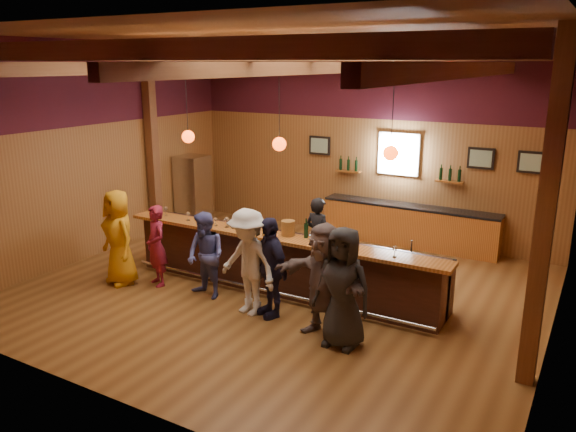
{
  "coord_description": "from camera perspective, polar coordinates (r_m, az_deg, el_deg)",
  "views": [
    {
      "loc": [
        4.9,
        -8.24,
        4.05
      ],
      "look_at": [
        0.0,
        0.3,
        1.35
      ],
      "focal_mm": 35.0,
      "sensor_mm": 36.0,
      "label": 1
    }
  ],
  "objects": [
    {
      "name": "bottle_a",
      "position": [
        9.72,
        1.85,
        -1.45
      ],
      "size": [
        0.08,
        0.08,
        0.35
      ],
      "color": "black",
      "rests_on": "bar_counter"
    },
    {
      "name": "customer_orange",
      "position": [
        10.92,
        -16.8,
        -2.09
      ],
      "size": [
        1.02,
        0.82,
        1.81
      ],
      "primitive_type": "imported",
      "rotation": [
        0.0,
        0.0,
        -0.31
      ],
      "color": "orange",
      "rests_on": "ground"
    },
    {
      "name": "back_bar_cabinet",
      "position": [
        13.02,
        12.16,
        -0.95
      ],
      "size": [
        4.0,
        0.52,
        0.95
      ],
      "color": "brown",
      "rests_on": "ground"
    },
    {
      "name": "glass_d",
      "position": [
        10.39,
        -6.26,
        -0.4
      ],
      "size": [
        0.09,
        0.09,
        0.2
      ],
      "color": "silver",
      "rests_on": "bar_counter"
    },
    {
      "name": "customer_white",
      "position": [
        9.21,
        -4.06,
        -4.71
      ],
      "size": [
        1.28,
        0.91,
        1.8
      ],
      "primitive_type": "imported",
      "rotation": [
        0.0,
        0.0,
        -0.22
      ],
      "color": "silver",
      "rests_on": "ground"
    },
    {
      "name": "customer_dark",
      "position": [
        8.21,
        5.57,
        -7.25
      ],
      "size": [
        0.9,
        0.59,
        1.82
      ],
      "primitive_type": "imported",
      "rotation": [
        0.0,
        0.0,
        -0.01
      ],
      "color": "black",
      "rests_on": "ground"
    },
    {
      "name": "bottle_b",
      "position": [
        9.51,
        3.33,
        -1.92
      ],
      "size": [
        0.07,
        0.07,
        0.32
      ],
      "color": "black",
      "rests_on": "bar_counter"
    },
    {
      "name": "ice_bucket",
      "position": [
        9.85,
        0.02,
        -1.24
      ],
      "size": [
        0.24,
        0.24,
        0.27
      ],
      "primitive_type": "cylinder",
      "color": "brown",
      "rests_on": "bar_counter"
    },
    {
      "name": "wine_shelves",
      "position": [
        13.03,
        10.99,
        4.3
      ],
      "size": [
        3.0,
        0.18,
        0.3
      ],
      "color": "brown",
      "rests_on": "room"
    },
    {
      "name": "glass_f",
      "position": [
        9.49,
        2.39,
        -1.87
      ],
      "size": [
        0.08,
        0.08,
        0.19
      ],
      "color": "silver",
      "rests_on": "bar_counter"
    },
    {
      "name": "bartender",
      "position": [
        10.83,
        3.07,
        -2.19
      ],
      "size": [
        0.65,
        0.5,
        1.59
      ],
      "primitive_type": "imported",
      "rotation": [
        0.0,
        0.0,
        2.92
      ],
      "color": "black",
      "rests_on": "ground"
    },
    {
      "name": "glass_g",
      "position": [
        9.23,
        5.67,
        -2.42
      ],
      "size": [
        0.09,
        0.09,
        0.19
      ],
      "color": "silver",
      "rests_on": "bar_counter"
    },
    {
      "name": "window",
      "position": [
        13.01,
        11.18,
        6.21
      ],
      "size": [
        0.95,
        0.09,
        0.95
      ],
      "color": "silver",
      "rests_on": "room"
    },
    {
      "name": "customer_denim",
      "position": [
        9.97,
        -8.35,
        -4.01
      ],
      "size": [
        0.86,
        0.73,
        1.55
      ],
      "primitive_type": "imported",
      "rotation": [
        0.0,
        0.0,
        -0.21
      ],
      "color": "#4B5197",
      "rests_on": "ground"
    },
    {
      "name": "customer_brown",
      "position": [
        8.47,
        3.6,
        -6.56
      ],
      "size": [
        1.74,
        0.88,
        1.79
      ],
      "primitive_type": "imported",
      "rotation": [
        0.0,
        0.0,
        -0.22
      ],
      "color": "#63514F",
      "rests_on": "ground"
    },
    {
      "name": "customer_navy",
      "position": [
        9.15,
        -1.84,
        -5.2
      ],
      "size": [
        1.06,
        0.85,
        1.68
      ],
      "primitive_type": "imported",
      "rotation": [
        0.0,
        0.0,
        -0.53
      ],
      "color": "#1E1C39",
      "rests_on": "ground"
    },
    {
      "name": "room",
      "position": [
        9.67,
        -0.73,
        10.37
      ],
      "size": [
        9.04,
        9.0,
        4.52
      ],
      "color": "brown",
      "rests_on": "ground"
    },
    {
      "name": "stainless_fridge",
      "position": [
        14.44,
        -9.63,
        2.52
      ],
      "size": [
        0.7,
        0.7,
        1.8
      ],
      "primitive_type": "cube",
      "color": "silver",
      "rests_on": "ground"
    },
    {
      "name": "glass_c",
      "position": [
        10.51,
        -7.37,
        -0.39
      ],
      "size": [
        0.07,
        0.07,
        0.16
      ],
      "color": "silver",
      "rests_on": "bar_counter"
    },
    {
      "name": "glass_e",
      "position": [
        10.16,
        -4.14,
        -0.82
      ],
      "size": [
        0.08,
        0.08,
        0.17
      ],
      "color": "silver",
      "rests_on": "bar_counter"
    },
    {
      "name": "pendant_lights",
      "position": [
        9.68,
        -0.89,
        7.36
      ],
      "size": [
        4.24,
        0.24,
        1.37
      ],
      "color": "black",
      "rests_on": "room"
    },
    {
      "name": "customer_redvest",
      "position": [
        10.7,
        -13.22,
        -2.96
      ],
      "size": [
        0.66,
        0.57,
        1.53
      ],
      "primitive_type": "imported",
      "rotation": [
        0.0,
        0.0,
        -0.45
      ],
      "color": "maroon",
      "rests_on": "ground"
    },
    {
      "name": "glass_a",
      "position": [
        11.36,
        -12.33,
        0.69
      ],
      "size": [
        0.09,
        0.09,
        0.19
      ],
      "color": "silver",
      "rests_on": "bar_counter"
    },
    {
      "name": "framed_pictures",
      "position": [
        12.75,
        14.88,
        6.03
      ],
      "size": [
        5.35,
        0.05,
        0.45
      ],
      "color": "black",
      "rests_on": "room"
    },
    {
      "name": "glass_b",
      "position": [
        10.95,
        -10.13,
        0.19
      ],
      "size": [
        0.08,
        0.08,
        0.17
      ],
      "color": "silver",
      "rests_on": "bar_counter"
    },
    {
      "name": "glass_h",
      "position": [
        8.91,
        10.8,
        -3.31
      ],
      "size": [
        0.08,
        0.08,
        0.19
      ],
      "color": "silver",
      "rests_on": "bar_counter"
    },
    {
      "name": "bar_counter",
      "position": [
        10.33,
        -0.33,
        -4.64
      ],
      "size": [
        6.3,
        1.07,
        1.11
      ],
      "color": "black",
      "rests_on": "ground"
    }
  ]
}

